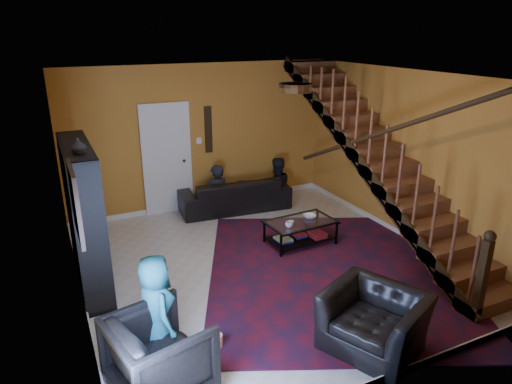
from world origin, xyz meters
TOP-DOWN VIEW (x-y plane):
  - floor at (0.00, 0.00)m, footprint 5.50×5.50m
  - room at (-1.33, 1.33)m, footprint 5.50×5.50m
  - staircase at (2.12, -0.00)m, footprint 0.95×5.02m
  - bookshelf at (-2.40, 0.60)m, footprint 0.35×1.80m
  - door at (-0.70, 2.73)m, footprint 0.82×0.05m
  - framed_picture at (-2.57, -0.90)m, footprint 0.04×0.74m
  - wall_hanging at (0.15, 2.73)m, footprint 0.14×0.03m
  - ceiling_fixture at (0.00, -0.80)m, footprint 0.40×0.40m
  - rug at (0.78, -0.66)m, footprint 4.86×5.12m
  - sofa at (0.49, 2.30)m, footprint 2.22×1.04m
  - armchair_left at (-2.05, -1.84)m, footprint 1.07×1.05m
  - armchair_right at (0.25, -2.23)m, footprint 1.26×1.32m
  - person_adult_a at (0.14, 2.35)m, footprint 0.53×0.37m
  - person_adult_b at (1.46, 2.35)m, footprint 0.67×0.53m
  - person_child at (-1.95, -1.36)m, footprint 0.45×0.64m
  - coffee_table at (0.86, 0.36)m, footprint 1.14×0.71m
  - cup_a at (0.56, 0.23)m, footprint 0.15×0.15m
  - cup_b at (0.61, 0.26)m, footprint 0.12×0.12m
  - bowl at (1.06, 0.42)m, footprint 0.26×0.26m
  - vase at (-2.41, 0.10)m, footprint 0.18×0.18m
  - popcorn_bucket at (-1.33, -1.50)m, footprint 0.13×0.13m

SIDE VIEW (x-z plane):
  - floor at x=0.00m, z-range 0.00..0.00m
  - rug at x=0.78m, z-range 0.00..0.02m
  - room at x=-1.33m, z-range -2.70..2.80m
  - popcorn_bucket at x=-1.33m, z-range 0.02..0.16m
  - coffee_table at x=0.86m, z-range 0.03..0.45m
  - person_adult_b at x=1.46m, z-range -0.45..0.93m
  - person_adult_a at x=0.14m, z-range -0.45..0.94m
  - sofa at x=0.49m, z-range 0.00..0.63m
  - armchair_right at x=0.25m, z-range 0.00..0.67m
  - armchair_left at x=-2.05m, z-range 0.00..0.81m
  - bowl at x=1.06m, z-range 0.42..0.47m
  - cup_b at x=0.61m, z-range 0.42..0.51m
  - cup_a at x=0.56m, z-range 0.42..0.51m
  - person_child at x=-1.95m, z-range 0.00..1.22m
  - bookshelf at x=-2.40m, z-range -0.04..1.96m
  - door at x=-0.70m, z-range 0.00..2.05m
  - staircase at x=2.12m, z-range -0.19..2.99m
  - wall_hanging at x=0.15m, z-range 1.10..2.00m
  - framed_picture at x=-2.57m, z-range 1.38..2.12m
  - vase at x=-2.41m, z-range 2.00..2.19m
  - ceiling_fixture at x=0.00m, z-range 2.69..2.79m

